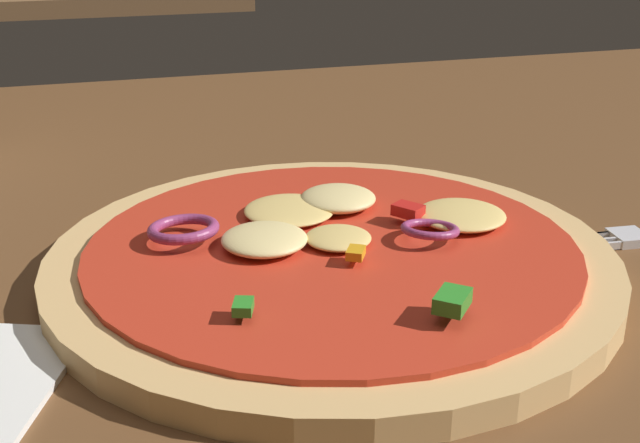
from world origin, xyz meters
TOP-DOWN VIEW (x-y plane):
  - dining_table at (0.00, 0.00)m, footprint 1.49×0.95m
  - pizza at (0.06, 0.00)m, footprint 0.28×0.28m

SIDE VIEW (x-z plane):
  - dining_table at x=0.00m, z-range 0.00..0.03m
  - pizza at x=0.06m, z-range 0.03..0.05m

